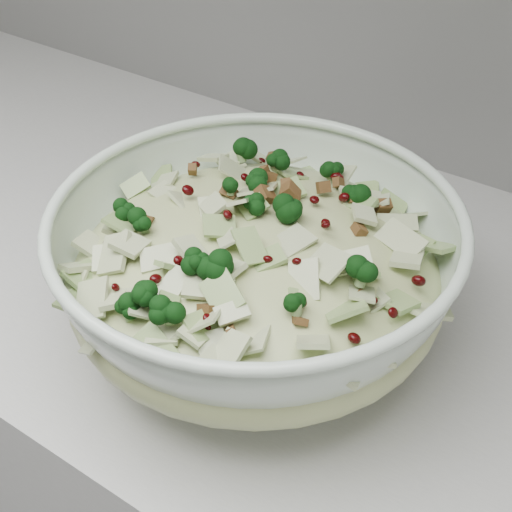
{
  "coord_description": "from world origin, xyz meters",
  "views": [
    {
      "loc": [
        0.12,
        1.21,
        1.37
      ],
      "look_at": [
        -0.15,
        1.59,
        1.0
      ],
      "focal_mm": 50.0,
      "sensor_mm": 36.0,
      "label": 1
    }
  ],
  "objects": [
    {
      "name": "salad",
      "position": [
        -0.15,
        1.6,
        1.0
      ],
      "size": [
        0.36,
        0.36,
        0.14
      ],
      "rotation": [
        0.0,
        0.0,
        -0.11
      ],
      "color": "#C4C98A",
      "rests_on": "mixing_bowl"
    },
    {
      "name": "mixing_bowl",
      "position": [
        -0.15,
        1.6,
        0.97
      ],
      "size": [
        0.42,
        0.42,
        0.14
      ],
      "rotation": [
        0.0,
        0.0,
        -0.24
      ],
      "color": "silver",
      "rests_on": "counter"
    }
  ]
}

